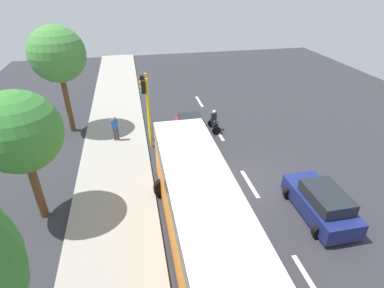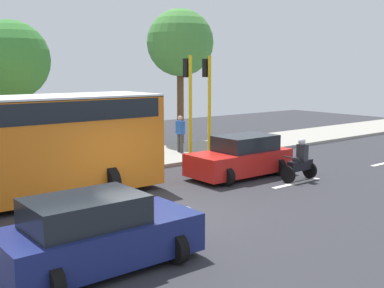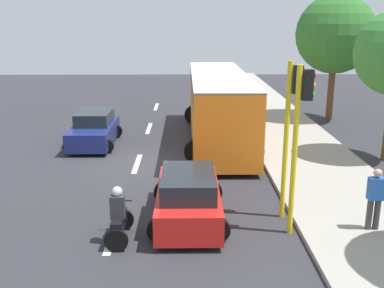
{
  "view_description": "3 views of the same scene",
  "coord_description": "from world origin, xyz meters",
  "px_view_note": "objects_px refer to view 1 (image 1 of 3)",
  "views": [
    {
      "loc": [
        5.63,
        12.16,
        9.81
      ],
      "look_at": [
        2.52,
        -2.95,
        1.08
      ],
      "focal_mm": 28.59,
      "sensor_mm": 36.0,
      "label": 1
    },
    {
      "loc": [
        -10.58,
        7.09,
        3.96
      ],
      "look_at": [
        2.21,
        -3.07,
        1.41
      ],
      "focal_mm": 45.03,
      "sensor_mm": 36.0,
      "label": 2
    },
    {
      "loc": [
        1.96,
        -16.95,
        5.56
      ],
      "look_at": [
        2.16,
        -2.48,
        1.51
      ],
      "focal_mm": 41.73,
      "sensor_mm": 36.0,
      "label": 3
    }
  ],
  "objects_px": {
    "traffic_light_corner": "(147,104)",
    "city_bus": "(202,212)",
    "pedestrian_near_signal": "(115,127)",
    "car_red": "(192,131)",
    "street_tree_south": "(57,55)",
    "car_dark_blue": "(321,203)",
    "traffic_light_midblock": "(146,98)",
    "street_tree_center": "(19,133)",
    "motorcycle": "(214,122)"
  },
  "relations": [
    {
      "from": "city_bus",
      "to": "motorcycle",
      "type": "xyz_separation_m",
      "value": [
        -3.25,
        -10.01,
        -1.2
      ]
    },
    {
      "from": "traffic_light_corner",
      "to": "street_tree_center",
      "type": "distance_m",
      "value": 7.65
    },
    {
      "from": "city_bus",
      "to": "motorcycle",
      "type": "bearing_deg",
      "value": -107.98
    },
    {
      "from": "motorcycle",
      "to": "street_tree_center",
      "type": "bearing_deg",
      "value": 34.45
    },
    {
      "from": "city_bus",
      "to": "street_tree_south",
      "type": "bearing_deg",
      "value": -61.64
    },
    {
      "from": "pedestrian_near_signal",
      "to": "traffic_light_midblock",
      "type": "bearing_deg",
      "value": 177.09
    },
    {
      "from": "motorcycle",
      "to": "traffic_light_corner",
      "type": "xyz_separation_m",
      "value": [
        4.62,
        1.43,
        2.29
      ]
    },
    {
      "from": "city_bus",
      "to": "pedestrian_near_signal",
      "type": "relative_size",
      "value": 6.51
    },
    {
      "from": "traffic_light_midblock",
      "to": "motorcycle",
      "type": "bearing_deg",
      "value": -174.98
    },
    {
      "from": "car_red",
      "to": "city_bus",
      "type": "distance_m",
      "value": 9.0
    },
    {
      "from": "city_bus",
      "to": "motorcycle",
      "type": "relative_size",
      "value": 7.19
    },
    {
      "from": "car_red",
      "to": "traffic_light_midblock",
      "type": "relative_size",
      "value": 0.88
    },
    {
      "from": "pedestrian_near_signal",
      "to": "traffic_light_corner",
      "type": "height_order",
      "value": "traffic_light_corner"
    },
    {
      "from": "traffic_light_corner",
      "to": "car_dark_blue",
      "type": "bearing_deg",
      "value": 131.96
    },
    {
      "from": "motorcycle",
      "to": "city_bus",
      "type": "bearing_deg",
      "value": 72.02
    },
    {
      "from": "street_tree_center",
      "to": "car_dark_blue",
      "type": "bearing_deg",
      "value": 168.53
    },
    {
      "from": "motorcycle",
      "to": "traffic_light_midblock",
      "type": "bearing_deg",
      "value": 5.02
    },
    {
      "from": "motorcycle",
      "to": "street_tree_south",
      "type": "xyz_separation_m",
      "value": [
        9.74,
        -2.02,
        4.64
      ]
    },
    {
      "from": "pedestrian_near_signal",
      "to": "street_tree_south",
      "type": "distance_m",
      "value": 5.7
    },
    {
      "from": "street_tree_south",
      "to": "traffic_light_midblock",
      "type": "bearing_deg",
      "value": 154.7
    },
    {
      "from": "car_red",
      "to": "traffic_light_midblock",
      "type": "bearing_deg",
      "value": -15.73
    },
    {
      "from": "car_dark_blue",
      "to": "city_bus",
      "type": "bearing_deg",
      "value": 7.12
    },
    {
      "from": "pedestrian_near_signal",
      "to": "traffic_light_midblock",
      "type": "height_order",
      "value": "traffic_light_midblock"
    },
    {
      "from": "car_dark_blue",
      "to": "traffic_light_midblock",
      "type": "relative_size",
      "value": 0.88
    },
    {
      "from": "pedestrian_near_signal",
      "to": "car_red",
      "type": "bearing_deg",
      "value": 169.58
    },
    {
      "from": "car_dark_blue",
      "to": "street_tree_south",
      "type": "height_order",
      "value": "street_tree_south"
    },
    {
      "from": "city_bus",
      "to": "car_dark_blue",
      "type": "bearing_deg",
      "value": -172.88
    },
    {
      "from": "car_red",
      "to": "pedestrian_near_signal",
      "type": "xyz_separation_m",
      "value": [
        4.91,
        -0.9,
        0.35
      ]
    },
    {
      "from": "car_dark_blue",
      "to": "traffic_light_corner",
      "type": "xyz_separation_m",
      "value": [
        7.08,
        -7.87,
        2.22
      ]
    },
    {
      "from": "car_dark_blue",
      "to": "motorcycle",
      "type": "distance_m",
      "value": 9.62
    },
    {
      "from": "pedestrian_near_signal",
      "to": "street_tree_south",
      "type": "bearing_deg",
      "value": -37.26
    },
    {
      "from": "traffic_light_midblock",
      "to": "street_tree_south",
      "type": "xyz_separation_m",
      "value": [
        5.12,
        -2.42,
        2.36
      ]
    },
    {
      "from": "motorcycle",
      "to": "pedestrian_near_signal",
      "type": "relative_size",
      "value": 0.91
    },
    {
      "from": "car_red",
      "to": "traffic_light_corner",
      "type": "height_order",
      "value": "traffic_light_corner"
    },
    {
      "from": "street_tree_south",
      "to": "car_dark_blue",
      "type": "bearing_deg",
      "value": 137.16
    },
    {
      "from": "motorcycle",
      "to": "pedestrian_near_signal",
      "type": "xyz_separation_m",
      "value": [
        6.7,
        0.3,
        0.42
      ]
    },
    {
      "from": "pedestrian_near_signal",
      "to": "car_dark_blue",
      "type": "bearing_deg",
      "value": 135.5
    },
    {
      "from": "traffic_light_midblock",
      "to": "street_tree_center",
      "type": "height_order",
      "value": "street_tree_center"
    },
    {
      "from": "pedestrian_near_signal",
      "to": "traffic_light_midblock",
      "type": "xyz_separation_m",
      "value": [
        -2.08,
        0.11,
        1.87
      ]
    },
    {
      "from": "motorcycle",
      "to": "traffic_light_corner",
      "type": "height_order",
      "value": "traffic_light_corner"
    },
    {
      "from": "traffic_light_midblock",
      "to": "street_tree_center",
      "type": "bearing_deg",
      "value": 50.41
    },
    {
      "from": "traffic_light_corner",
      "to": "city_bus",
      "type": "bearing_deg",
      "value": 99.06
    },
    {
      "from": "pedestrian_near_signal",
      "to": "traffic_light_midblock",
      "type": "relative_size",
      "value": 0.38
    },
    {
      "from": "car_dark_blue",
      "to": "pedestrian_near_signal",
      "type": "distance_m",
      "value": 12.84
    },
    {
      "from": "car_red",
      "to": "pedestrian_near_signal",
      "type": "height_order",
      "value": "pedestrian_near_signal"
    },
    {
      "from": "street_tree_center",
      "to": "pedestrian_near_signal",
      "type": "bearing_deg",
      "value": -116.26
    },
    {
      "from": "motorcycle",
      "to": "street_tree_south",
      "type": "distance_m",
      "value": 10.98
    },
    {
      "from": "car_red",
      "to": "city_bus",
      "type": "bearing_deg",
      "value": 80.6
    },
    {
      "from": "city_bus",
      "to": "traffic_light_midblock",
      "type": "bearing_deg",
      "value": -81.89
    },
    {
      "from": "car_dark_blue",
      "to": "traffic_light_corner",
      "type": "distance_m",
      "value": 10.82
    }
  ]
}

